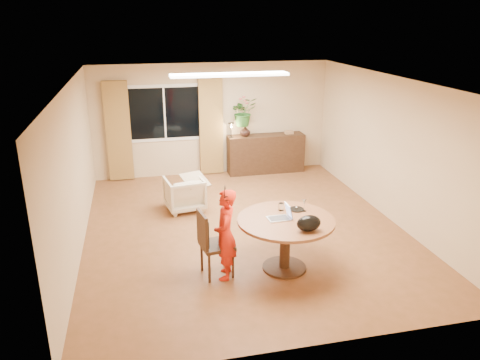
# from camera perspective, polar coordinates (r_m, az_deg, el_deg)

# --- Properties ---
(floor) EXTENTS (6.50, 6.50, 0.00)m
(floor) POSITION_cam_1_polar(r_m,az_deg,el_deg) (8.41, 0.49, -5.89)
(floor) COLOR brown
(floor) RESTS_ON ground
(ceiling) EXTENTS (6.50, 6.50, 0.00)m
(ceiling) POSITION_cam_1_polar(r_m,az_deg,el_deg) (7.67, 0.55, 11.96)
(ceiling) COLOR white
(ceiling) RESTS_ON wall_back
(wall_back) EXTENTS (5.50, 0.00, 5.50)m
(wall_back) POSITION_cam_1_polar(r_m,az_deg,el_deg) (11.03, -3.38, 7.38)
(wall_back) COLOR tan
(wall_back) RESTS_ON floor
(wall_left) EXTENTS (0.00, 6.50, 6.50)m
(wall_left) POSITION_cam_1_polar(r_m,az_deg,el_deg) (7.81, -19.53, 1.18)
(wall_left) COLOR tan
(wall_left) RESTS_ON floor
(wall_right) EXTENTS (0.00, 6.50, 6.50)m
(wall_right) POSITION_cam_1_polar(r_m,az_deg,el_deg) (8.96, 17.94, 3.62)
(wall_right) COLOR tan
(wall_right) RESTS_ON floor
(window) EXTENTS (1.70, 0.03, 1.30)m
(window) POSITION_cam_1_polar(r_m,az_deg,el_deg) (10.86, -9.18, 8.05)
(window) COLOR white
(window) RESTS_ON wall_back
(curtain_left) EXTENTS (0.55, 0.08, 2.25)m
(curtain_left) POSITION_cam_1_polar(r_m,az_deg,el_deg) (10.84, -14.61, 5.73)
(curtain_left) COLOR brown
(curtain_left) RESTS_ON wall_back
(curtain_right) EXTENTS (0.55, 0.08, 2.25)m
(curtain_right) POSITION_cam_1_polar(r_m,az_deg,el_deg) (10.97, -3.54, 6.48)
(curtain_right) COLOR brown
(curtain_right) RESTS_ON wall_back
(ceiling_panel) EXTENTS (2.20, 0.35, 0.05)m
(ceiling_panel) POSITION_cam_1_polar(r_m,az_deg,el_deg) (8.84, -1.28, 12.72)
(ceiling_panel) COLOR white
(ceiling_panel) RESTS_ON ceiling
(dining_table) EXTENTS (1.42, 1.42, 0.81)m
(dining_table) POSITION_cam_1_polar(r_m,az_deg,el_deg) (6.90, 5.58, -6.06)
(dining_table) COLOR brown
(dining_table) RESTS_ON floor
(dining_chair) EXTENTS (0.55, 0.51, 1.01)m
(dining_chair) POSITION_cam_1_polar(r_m,az_deg,el_deg) (6.79, -2.85, -7.70)
(dining_chair) COLOR black
(dining_chair) RESTS_ON floor
(child) EXTENTS (0.55, 0.43, 1.34)m
(child) POSITION_cam_1_polar(r_m,az_deg,el_deg) (6.66, -1.79, -6.65)
(child) COLOR red
(child) RESTS_ON floor
(laptop) EXTENTS (0.35, 0.24, 0.22)m
(laptop) POSITION_cam_1_polar(r_m,az_deg,el_deg) (6.78, 4.76, -3.88)
(laptop) COLOR #B7B7BC
(laptop) RESTS_ON dining_table
(tumbler) EXTENTS (0.09, 0.09, 0.12)m
(tumbler) POSITION_cam_1_polar(r_m,az_deg,el_deg) (7.10, 5.03, -3.27)
(tumbler) COLOR white
(tumbler) RESTS_ON dining_table
(wine_glass) EXTENTS (0.08, 0.08, 0.19)m
(wine_glass) POSITION_cam_1_polar(r_m,az_deg,el_deg) (7.09, 7.84, -3.07)
(wine_glass) COLOR white
(wine_glass) RESTS_ON dining_table
(pot_lid) EXTENTS (0.28, 0.28, 0.04)m
(pot_lid) POSITION_cam_1_polar(r_m,az_deg,el_deg) (7.15, 6.93, -3.51)
(pot_lid) COLOR white
(pot_lid) RESTS_ON dining_table
(handbag) EXTENTS (0.37, 0.24, 0.23)m
(handbag) POSITION_cam_1_polar(r_m,az_deg,el_deg) (6.45, 8.39, -5.24)
(handbag) COLOR black
(handbag) RESTS_ON dining_table
(armchair) EXTENTS (0.80, 0.82, 0.66)m
(armchair) POSITION_cam_1_polar(r_m,az_deg,el_deg) (9.15, -6.79, -1.64)
(armchair) COLOR #BFAB97
(armchair) RESTS_ON floor
(throw) EXTENTS (0.59, 0.66, 0.03)m
(throw) POSITION_cam_1_polar(r_m,az_deg,el_deg) (9.04, -5.53, 0.46)
(throw) COLOR beige
(throw) RESTS_ON armchair
(sideboard) EXTENTS (1.84, 0.45, 0.92)m
(sideboard) POSITION_cam_1_polar(r_m,az_deg,el_deg) (11.28, 3.14, 3.24)
(sideboard) COLOR black
(sideboard) RESTS_ON floor
(vase) EXTENTS (0.30, 0.30, 0.25)m
(vase) POSITION_cam_1_polar(r_m,az_deg,el_deg) (11.00, 0.63, 6.00)
(vase) COLOR black
(vase) RESTS_ON sideboard
(bouquet) EXTENTS (0.70, 0.64, 0.66)m
(bouquet) POSITION_cam_1_polar(r_m,az_deg,el_deg) (10.90, 0.40, 8.31)
(bouquet) COLOR #3B6B28
(bouquet) RESTS_ON vase
(book_stack) EXTENTS (0.22, 0.18, 0.08)m
(book_stack) POSITION_cam_1_polar(r_m,az_deg,el_deg) (11.31, 6.01, 5.83)
(book_stack) COLOR brown
(book_stack) RESTS_ON sideboard
(desk_lamp) EXTENTS (0.15, 0.15, 0.36)m
(desk_lamp) POSITION_cam_1_polar(r_m,az_deg,el_deg) (10.87, -1.07, 6.14)
(desk_lamp) COLOR black
(desk_lamp) RESTS_ON sideboard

